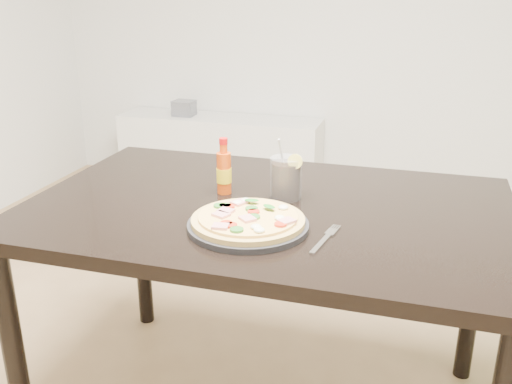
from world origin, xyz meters
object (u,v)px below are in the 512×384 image
(hot_sauce_bottle, at_px, (224,172))
(cola_cup, at_px, (286,179))
(plate, at_px, (248,226))
(fork, at_px, (326,238))
(pizza, at_px, (248,219))
(media_console, at_px, (220,152))
(dining_table, at_px, (267,230))

(hot_sauce_bottle, relative_size, cola_cup, 0.94)
(plate, xyz_separation_m, fork, (0.21, -0.01, -0.01))
(pizza, height_order, media_console, pizza)
(fork, relative_size, media_console, 0.13)
(pizza, bearing_deg, fork, -2.03)
(pizza, relative_size, cola_cup, 1.62)
(hot_sauce_bottle, relative_size, media_console, 0.12)
(pizza, bearing_deg, media_console, 111.93)
(plate, distance_m, media_console, 2.52)
(plate, height_order, pizza, pizza)
(dining_table, relative_size, hot_sauce_bottle, 8.04)
(pizza, bearing_deg, dining_table, 89.13)
(dining_table, distance_m, media_console, 2.34)
(dining_table, relative_size, fork, 7.44)
(pizza, height_order, hot_sauce_bottle, hot_sauce_bottle)
(plate, height_order, fork, plate)
(hot_sauce_bottle, distance_m, cola_cup, 0.19)
(plate, xyz_separation_m, cola_cup, (0.04, 0.25, 0.05))
(pizza, bearing_deg, hot_sauce_bottle, 122.26)
(plate, bearing_deg, pizza, -131.92)
(cola_cup, bearing_deg, dining_table, -118.75)
(dining_table, relative_size, media_console, 1.00)
(dining_table, xyz_separation_m, pizza, (-0.00, -0.18, 0.11))
(hot_sauce_bottle, bearing_deg, media_console, 110.61)
(media_console, bearing_deg, pizza, -68.07)
(hot_sauce_bottle, bearing_deg, dining_table, -19.63)
(dining_table, bearing_deg, pizza, -90.87)
(dining_table, height_order, plate, plate)
(pizza, relative_size, hot_sauce_bottle, 1.72)
(hot_sauce_bottle, height_order, cola_cup, cola_cup)
(dining_table, distance_m, hot_sauce_bottle, 0.22)
(plate, height_order, hot_sauce_bottle, hot_sauce_bottle)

